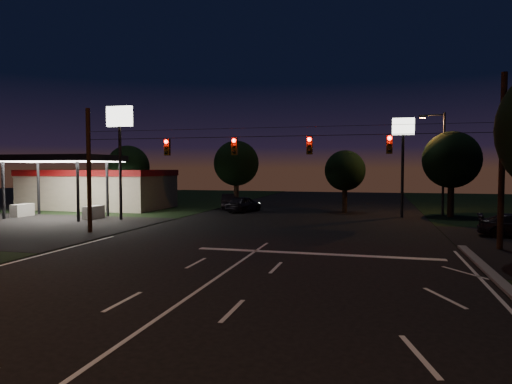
% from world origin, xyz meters
% --- Properties ---
extents(ground, '(140.00, 140.00, 0.00)m').
position_xyz_m(ground, '(0.00, 0.00, 0.00)').
color(ground, black).
rests_on(ground, ground).
extents(cross_street_left, '(20.00, 16.00, 0.02)m').
position_xyz_m(cross_street_left, '(-20.00, 16.00, 0.00)').
color(cross_street_left, black).
rests_on(cross_street_left, ground).
extents(stop_bar, '(12.00, 0.50, 0.01)m').
position_xyz_m(stop_bar, '(3.00, 11.50, 0.01)').
color(stop_bar, silver).
rests_on(stop_bar, ground).
extents(utility_pole_right, '(0.30, 0.30, 9.00)m').
position_xyz_m(utility_pole_right, '(12.00, 15.00, 0.00)').
color(utility_pole_right, black).
rests_on(utility_pole_right, ground).
extents(utility_pole_left, '(0.28, 0.28, 8.00)m').
position_xyz_m(utility_pole_left, '(-12.00, 15.00, 0.00)').
color(utility_pole_left, black).
rests_on(utility_pole_left, ground).
extents(signal_span, '(24.00, 0.40, 1.56)m').
position_xyz_m(signal_span, '(-0.00, 14.96, 5.50)').
color(signal_span, black).
rests_on(signal_span, ground).
extents(gas_station, '(14.20, 16.10, 5.25)m').
position_xyz_m(gas_station, '(-21.86, 30.39, 2.38)').
color(gas_station, gray).
rests_on(gas_station, ground).
extents(pole_sign_left_near, '(2.20, 0.30, 9.10)m').
position_xyz_m(pole_sign_left_near, '(-14.00, 22.00, 6.98)').
color(pole_sign_left_near, black).
rests_on(pole_sign_left_near, ground).
extents(pole_sign_right, '(1.80, 0.30, 8.40)m').
position_xyz_m(pole_sign_right, '(8.00, 30.00, 6.24)').
color(pole_sign_right, black).
rests_on(pole_sign_right, ground).
extents(street_light_right_far, '(2.20, 0.35, 9.00)m').
position_xyz_m(street_light_right_far, '(11.24, 32.00, 5.24)').
color(street_light_right_far, black).
rests_on(street_light_right_far, ground).
extents(tree_far_a, '(4.20, 4.20, 6.42)m').
position_xyz_m(tree_far_a, '(-17.98, 30.12, 4.26)').
color(tree_far_a, black).
rests_on(tree_far_a, ground).
extents(tree_far_b, '(4.60, 4.60, 6.98)m').
position_xyz_m(tree_far_b, '(-7.98, 34.13, 4.61)').
color(tree_far_b, black).
rests_on(tree_far_b, ground).
extents(tree_far_c, '(3.80, 3.80, 5.86)m').
position_xyz_m(tree_far_c, '(3.02, 33.10, 3.90)').
color(tree_far_c, black).
rests_on(tree_far_c, ground).
extents(tree_far_d, '(4.80, 4.80, 7.30)m').
position_xyz_m(tree_far_d, '(12.02, 31.13, 4.83)').
color(tree_far_d, black).
rests_on(tree_far_d, ground).
extents(car_oncoming_a, '(2.84, 4.78, 1.52)m').
position_xyz_m(car_oncoming_a, '(-6.37, 31.08, 0.76)').
color(car_oncoming_a, black).
rests_on(car_oncoming_a, ground).
extents(car_oncoming_b, '(2.76, 4.78, 1.49)m').
position_xyz_m(car_oncoming_b, '(-9.00, 34.93, 0.75)').
color(car_oncoming_b, black).
rests_on(car_oncoming_b, ground).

